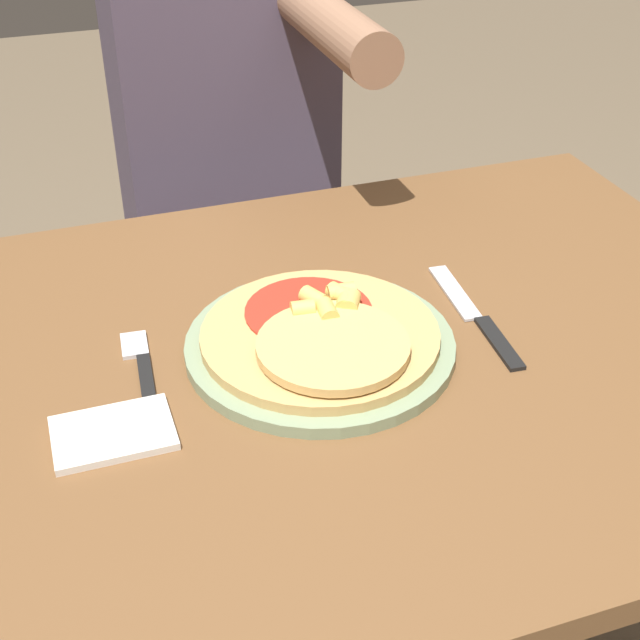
% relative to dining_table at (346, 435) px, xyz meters
% --- Properties ---
extents(dining_table, '(1.04, 0.77, 0.73)m').
position_rel_dining_table_xyz_m(dining_table, '(0.00, 0.00, 0.00)').
color(dining_table, brown).
rests_on(dining_table, ground_plane).
extents(plate, '(0.29, 0.29, 0.01)m').
position_rel_dining_table_xyz_m(plate, '(-0.03, 0.01, 0.13)').
color(plate, gray).
rests_on(plate, dining_table).
extents(pizza, '(0.26, 0.26, 0.04)m').
position_rel_dining_table_xyz_m(pizza, '(-0.03, 0.00, 0.15)').
color(pizza, tan).
rests_on(pizza, plate).
extents(fork, '(0.03, 0.18, 0.00)m').
position_rel_dining_table_xyz_m(fork, '(-0.22, 0.03, 0.13)').
color(fork, black).
rests_on(fork, dining_table).
extents(knife, '(0.03, 0.22, 0.00)m').
position_rel_dining_table_xyz_m(knife, '(0.16, 0.01, 0.13)').
color(knife, black).
rests_on(knife, dining_table).
extents(napkin, '(0.11, 0.08, 0.01)m').
position_rel_dining_table_xyz_m(napkin, '(-0.26, -0.06, 0.13)').
color(napkin, silver).
rests_on(napkin, dining_table).
extents(person_diner, '(0.34, 0.52, 1.30)m').
position_rel_dining_table_xyz_m(person_diner, '(0.02, 0.64, 0.16)').
color(person_diner, '#2D2D38').
rests_on(person_diner, ground_plane).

